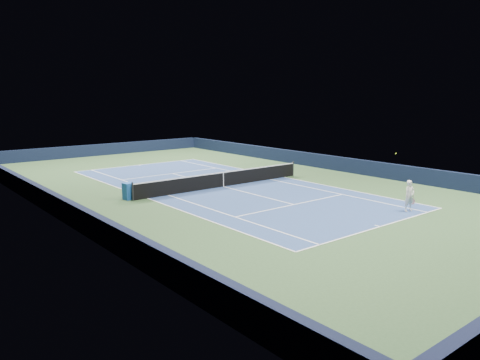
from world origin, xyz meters
TOP-DOWN VIEW (x-y plane):
  - ground at (0.00, 0.00)m, footprint 40.00×40.00m
  - wall_far at (0.00, 19.82)m, footprint 22.00×0.35m
  - wall_right at (10.82, 0.00)m, footprint 0.35×40.00m
  - wall_left at (-10.82, 0.00)m, footprint 0.35×40.00m
  - court_surface at (0.00, 0.00)m, footprint 10.97×23.77m
  - baseline_far at (0.00, 11.88)m, footprint 10.97×0.08m
  - baseline_near at (0.00, -11.88)m, footprint 10.97×0.08m
  - sideline_doubles_right at (5.49, 0.00)m, footprint 0.08×23.77m
  - sideline_doubles_left at (-5.49, 0.00)m, footprint 0.08×23.77m
  - sideline_singles_right at (4.12, 0.00)m, footprint 0.08×23.77m
  - sideline_singles_left at (-4.12, 0.00)m, footprint 0.08×23.77m
  - service_line_far at (0.00, 6.40)m, footprint 8.23×0.08m
  - service_line_near at (0.00, -6.40)m, footprint 8.23×0.08m
  - center_service_line at (0.00, 0.00)m, footprint 0.08×12.80m
  - center_mark_far at (0.00, 11.73)m, footprint 0.08×0.30m
  - center_mark_near at (0.00, -11.73)m, footprint 0.08×0.30m
  - tennis_net at (0.00, 0.00)m, footprint 12.90×0.10m
  - sponsor_cube at (-6.40, 0.49)m, footprint 0.64×0.59m
  - tennis_player at (3.57, -11.12)m, footprint 0.79×1.29m

SIDE VIEW (x-z plane):
  - ground at x=0.00m, z-range 0.00..0.00m
  - court_surface at x=0.00m, z-range 0.00..0.01m
  - baseline_far at x=0.00m, z-range 0.01..0.01m
  - baseline_near at x=0.00m, z-range 0.01..0.01m
  - sideline_doubles_right at x=5.49m, z-range 0.01..0.01m
  - sideline_doubles_left at x=-5.49m, z-range 0.01..0.01m
  - sideline_singles_right at x=4.12m, z-range 0.01..0.01m
  - sideline_singles_left at x=-4.12m, z-range 0.01..0.01m
  - service_line_far at x=0.00m, z-range 0.01..0.01m
  - service_line_near at x=0.00m, z-range 0.01..0.01m
  - center_service_line at x=0.00m, z-range 0.01..0.01m
  - center_mark_far at x=0.00m, z-range 0.01..0.01m
  - center_mark_near at x=0.00m, z-range 0.01..0.01m
  - sponsor_cube at x=-6.40m, z-range 0.00..0.96m
  - tennis_net at x=0.00m, z-range -0.03..1.04m
  - wall_far at x=0.00m, z-range 0.00..1.10m
  - wall_right at x=10.82m, z-range 0.00..1.10m
  - wall_left at x=-10.82m, z-range 0.00..1.10m
  - tennis_player at x=3.57m, z-range -0.65..2.27m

